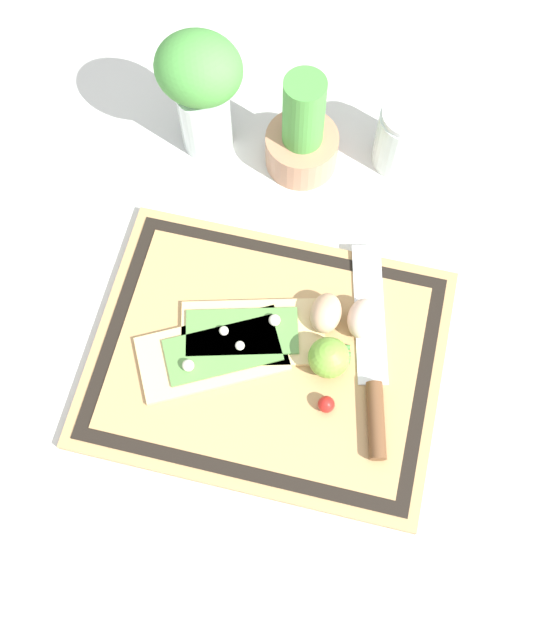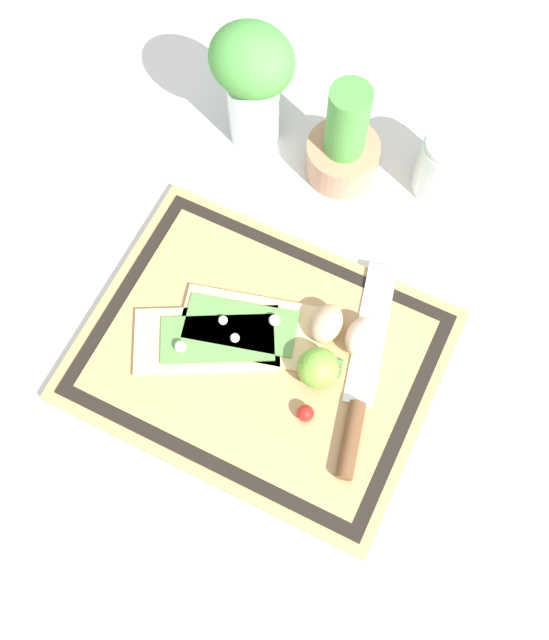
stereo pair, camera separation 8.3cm
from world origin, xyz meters
The scene contains 13 objects.
ground_plane centered at (0.00, 0.00, 0.00)m, with size 6.00×6.00×0.00m, color silver.
cutting_board centered at (0.00, 0.00, 0.01)m, with size 0.47×0.36×0.02m.
pizza_slice_near centered at (-0.07, -0.02, 0.02)m, with size 0.22×0.17×0.02m.
pizza_slice_far centered at (-0.03, 0.02, 0.02)m, with size 0.21×0.14×0.02m.
knife centered at (0.15, -0.01, 0.02)m, with size 0.10×0.31×0.02m.
egg_brown centered at (0.06, 0.07, 0.04)m, with size 0.04×0.06×0.04m, color tan.
egg_pink centered at (0.11, 0.07, 0.04)m, with size 0.04×0.06×0.04m, color beige.
lime centered at (0.08, 0.01, 0.04)m, with size 0.05×0.05×0.05m, color #70A838.
cherry_tomato_red centered at (0.09, -0.05, 0.03)m, with size 0.02×0.02×0.02m, color red.
scallion_bunch centered at (-0.02, 0.00, 0.02)m, with size 0.26×0.08×0.01m.
herb_pot centered at (-0.02, 0.32, 0.06)m, with size 0.11×0.11×0.18m.
sauce_jar centered at (0.12, 0.36, 0.05)m, with size 0.08×0.08×0.11m.
herb_glass centered at (-0.17, 0.32, 0.13)m, with size 0.12×0.11×0.21m.
Camera 2 is at (0.17, -0.29, 0.96)m, focal length 42.00 mm.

